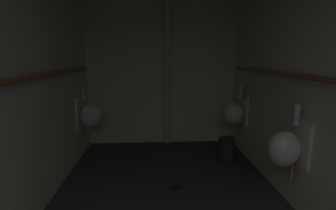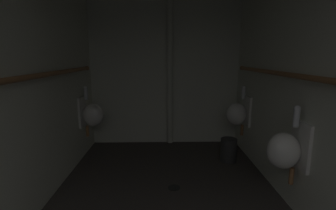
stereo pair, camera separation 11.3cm
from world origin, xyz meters
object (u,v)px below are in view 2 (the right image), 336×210
standpipe_back_wall (170,74)px  urinal_right_far (238,113)px  floor_drain (174,188)px  urinal_left_mid (92,114)px  waste_bin (229,150)px  urinal_right_mid (286,150)px

standpipe_back_wall → urinal_right_far: bearing=-25.9°
floor_drain → urinal_left_mid: bearing=140.1°
urinal_right_far → waste_bin: urinal_right_far is taller
urinal_right_mid → standpipe_back_wall: bearing=117.1°
urinal_right_far → urinal_left_mid: bearing=-179.9°
urinal_left_mid → urinal_right_mid: same height
urinal_right_far → standpipe_back_wall: size_ratio=0.32×
urinal_left_mid → urinal_right_far: size_ratio=1.00×
urinal_right_mid → floor_drain: urinal_right_mid is taller
waste_bin → urinal_right_mid: bearing=-81.4°
floor_drain → waste_bin: size_ratio=0.42×
urinal_left_mid → urinal_right_far: bearing=0.1°
urinal_right_far → urinal_right_mid: bearing=-90.0°
urinal_left_mid → floor_drain: size_ratio=5.39×
urinal_left_mid → waste_bin: bearing=-7.1°
standpipe_back_wall → floor_drain: bearing=-89.9°
urinal_left_mid → standpipe_back_wall: standpipe_back_wall is taller
urinal_left_mid → urinal_right_mid: 2.63m
waste_bin → standpipe_back_wall: bearing=137.8°
urinal_left_mid → standpipe_back_wall: size_ratio=0.32×
urinal_right_far → floor_drain: urinal_right_far is taller
urinal_right_mid → standpipe_back_wall: (-1.01, 1.97, 0.56)m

